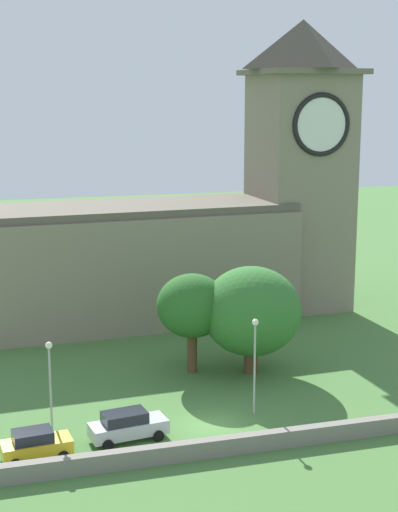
% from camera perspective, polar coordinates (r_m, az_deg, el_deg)
% --- Properties ---
extents(ground_plane, '(200.00, 200.00, 0.00)m').
position_cam_1_polar(ground_plane, '(64.97, -2.92, -7.02)').
color(ground_plane, '#477538').
extents(church, '(37.40, 11.46, 27.67)m').
position_cam_1_polar(church, '(73.92, -0.24, 2.27)').
color(church, gray).
rests_on(church, ground).
extents(quay_barrier, '(53.89, 0.70, 1.08)m').
position_cam_1_polar(quay_barrier, '(47.67, 2.60, -13.53)').
color(quay_barrier, gray).
rests_on(quay_barrier, ground).
extents(car_yellow, '(4.18, 2.38, 1.79)m').
position_cam_1_polar(car_yellow, '(47.75, -11.79, -13.26)').
color(car_yellow, gold).
rests_on(car_yellow, ground).
extents(car_silver, '(4.94, 2.63, 1.85)m').
position_cam_1_polar(car_silver, '(49.33, -5.22, -12.16)').
color(car_silver, silver).
rests_on(car_silver, ground).
extents(streetlamp_west_mid, '(0.44, 0.44, 6.01)m').
position_cam_1_polar(streetlamp_west_mid, '(49.59, -10.79, -8.25)').
color(streetlamp_west_mid, '#9EA0A5').
rests_on(streetlamp_west_mid, ground).
extents(streetlamp_central, '(0.44, 0.44, 6.55)m').
position_cam_1_polar(streetlamp_central, '(51.72, 4.08, -6.86)').
color(streetlamp_central, '#9EA0A5').
rests_on(streetlamp_central, ground).
extents(tree_riverside_west, '(5.36, 5.36, 7.66)m').
position_cam_1_polar(tree_riverside_west, '(59.04, -0.50, -3.66)').
color(tree_riverside_west, brown).
rests_on(tree_riverside_west, ground).
extents(tree_riverside_east, '(7.48, 7.48, 8.22)m').
position_cam_1_polar(tree_riverside_east, '(59.17, 3.84, -4.02)').
color(tree_riverside_east, brown).
rests_on(tree_riverside_east, ground).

